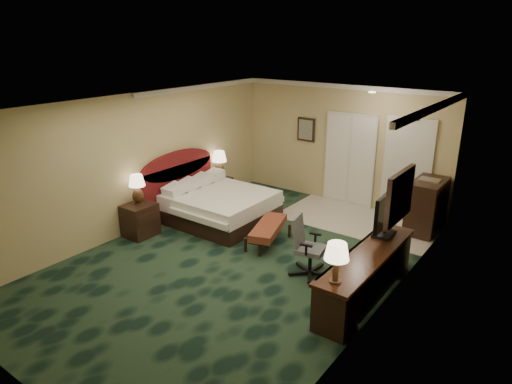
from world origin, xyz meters
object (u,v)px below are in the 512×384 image
Objects in this scene: lamp_far at (219,165)px; tv at (386,214)px; nightstand_near at (140,220)px; desk at (366,276)px; lamp_near at (137,189)px; minibar at (426,206)px; nightstand_far at (220,189)px; bed_bench at (268,234)px; bed at (221,207)px; desk_chair at (311,247)px.

tv reaches higher than lamp_far.
desk is at bearing 6.53° from nightstand_near.
tv is (4.42, 1.22, 0.15)m from lamp_near.
tv is 2.29m from minibar.
nightstand_far reaches higher than bed_bench.
bed_bench is at bearing -29.76° from lamp_far.
nightstand_near is 5.61m from minibar.
nightstand_far is 0.59m from lamp_far.
bed_bench is (1.44, -0.34, -0.11)m from bed.
desk_chair is at bearing -27.57° from nightstand_far.
desk_chair is at bearing -148.09° from tv.
desk_chair is at bearing -18.28° from bed.
desk is 1.04m from tv.
nightstand_near is 2.51m from bed_bench.
bed_bench is 2.32m from tv.
lamp_near is at bearing -119.90° from bed.
lamp_far is (-0.03, 2.42, -0.07)m from lamp_near.
lamp_near is 4.58m from tv.
bed is 4.13m from minibar.
bed is at bearing 150.35° from desk_chair.
lamp_far is at bearing -167.08° from minibar.
desk is (2.20, -0.64, 0.16)m from bed_bench.
lamp_far is 0.26× the size of desk.
desk_chair is at bearing -27.83° from lamp_far.
bed is at bearing 61.84° from nightstand_near.
minibar is at bearing 28.94° from bed_bench.
nightstand_near is at bearing -171.19° from bed_bench.
bed is 3.03× the size of nightstand_near.
bed_bench is at bearing 163.90° from desk.
lamp_far is 0.65× the size of desk_chair.
minibar reaches higher than bed_bench.
bed is 1.41m from lamp_far.
desk_chair is (3.50, -1.85, -0.37)m from lamp_far.
nightstand_far is (-0.83, 0.94, -0.04)m from bed.
bed is 2.78m from desk_chair.
bed is 1.97× the size of desk_chair.
minibar is (4.46, 1.02, -0.33)m from lamp_far.
nightstand_near is 2.43m from nightstand_far.
tv is (-0.06, 0.75, 0.72)m from desk.
bed_bench is at bearing -13.29° from bed.
nightstand_near is 1.18× the size of nightstand_far.
lamp_near is (0.00, -2.39, 0.66)m from nightstand_far.
lamp_far is at bearing 127.66° from nightstand_far.
nightstand_near is 0.61× the size of minibar.
bed is 3.58× the size of nightstand_far.
bed is 1.62× the size of bed_bench.
lamp_far is (-0.86, 0.97, 0.55)m from bed.
tv is at bearing -3.60° from bed.
nightstand_near is (-0.79, -1.48, 0.01)m from bed.
desk is 2.98m from minibar.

